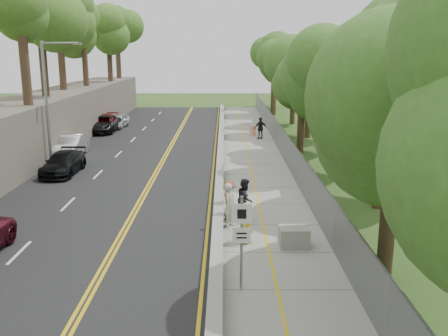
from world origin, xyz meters
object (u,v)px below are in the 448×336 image
object	(u,v)px
signpost	(242,233)
person_far	(261,128)
painter_0	(245,223)
streetlight	(50,96)
concrete_block	(294,237)
construction_barrel	(252,130)

from	to	relation	value
signpost	person_far	world-z (taller)	signpost
painter_0	person_far	size ratio (longest dim) A/B	0.88
streetlight	concrete_block	bearing A→B (deg)	-44.40
signpost	construction_barrel	xyz separation A→B (m)	(1.95, 29.02, -1.45)
construction_barrel	painter_0	bearing A→B (deg)	-93.81
streetlight	signpost	size ratio (longest dim) A/B	2.58
painter_0	construction_barrel	bearing A→B (deg)	-27.93
construction_barrel	painter_0	size ratio (longest dim) A/B	0.57
signpost	concrete_block	xyz separation A→B (m)	(2.15, 3.64, -1.53)
signpost	construction_barrel	size ratio (longest dim) A/B	3.37
streetlight	construction_barrel	size ratio (longest dim) A/B	8.71
person_far	construction_barrel	bearing A→B (deg)	-90.36
streetlight	person_far	distance (m)	17.80
painter_0	streetlight	bearing A→B (deg)	18.11
construction_barrel	concrete_block	distance (m)	25.38
streetlight	signpost	world-z (taller)	streetlight
construction_barrel	signpost	bearing A→B (deg)	-93.84
signpost	concrete_block	distance (m)	4.50
painter_0	concrete_block	bearing A→B (deg)	-125.55
signpost	painter_0	bearing A→B (deg)	85.91
concrete_block	person_far	bearing A→B (deg)	89.07
streetlight	construction_barrel	xyz separation A→B (m)	(13.46, 12.00, -4.13)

